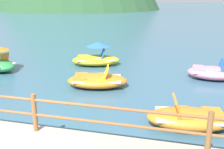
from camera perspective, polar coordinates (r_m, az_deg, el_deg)
The scene contains 6 objects.
ground_plane at distance 43.87m, azimuth 10.08°, elevation 11.88°, with size 200.00×200.00×0.00m, color #38607A.
dock_railing at distance 6.61m, azimuth -16.45°, elevation -7.13°, with size 23.92×0.12×0.95m.
pedal_boat_0 at distance 14.00m, azimuth -3.48°, elevation 3.68°, with size 2.79×2.04×1.23m.
pedal_boat_1 at distance 10.66m, azimuth -3.25°, elevation -1.28°, with size 2.66×1.87×0.86m.
pedal_boat_2 at distance 12.51m, azimuth 20.91°, elevation 0.41°, with size 2.21×1.40×0.87m.
pedal_boat_5 at distance 7.80m, azimuth 16.43°, elevation -9.02°, with size 2.51×1.52×0.85m.
Camera 1 is at (3.21, -3.61, 3.58)m, focal length 42.31 mm.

